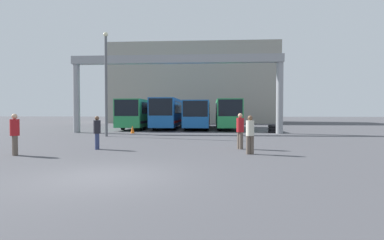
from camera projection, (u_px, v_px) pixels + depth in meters
name	position (u px, v px, depth m)	size (l,w,h in m)	color
ground_plane	(104.00, 177.00, 8.88)	(200.00, 200.00, 0.00)	#47474C
building_backdrop	(194.00, 85.00, 53.37)	(28.11, 12.00, 13.11)	gray
overhead_gantry	(176.00, 71.00, 26.50)	(18.77, 0.80, 6.89)	gray
bus_slot_0	(141.00, 112.00, 34.25)	(2.57, 11.61, 3.16)	#268C4C
bus_slot_1	(169.00, 112.00, 33.90)	(2.50, 11.36, 3.27)	#1959A5
bus_slot_2	(198.00, 113.00, 34.19)	(2.59, 12.37, 3.03)	#1959A5
bus_slot_3	(227.00, 112.00, 33.09)	(2.47, 10.60, 3.15)	#268C4C
pedestrian_near_center	(250.00, 134.00, 13.51)	(0.36, 0.36, 1.75)	brown
pedestrian_mid_left	(240.00, 130.00, 15.35)	(0.38, 0.38, 1.84)	brown
pedestrian_mid_right	(97.00, 132.00, 15.23)	(0.35, 0.35, 1.70)	navy
pedestrian_far_center	(15.00, 133.00, 13.13)	(0.38, 0.38, 1.83)	brown
traffic_cone	(133.00, 129.00, 26.35)	(0.37, 0.37, 0.69)	orange
tire_stack	(274.00, 129.00, 27.10)	(1.04, 1.04, 0.72)	black
lamp_post	(106.00, 80.00, 22.98)	(0.36, 0.36, 8.01)	#595B60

